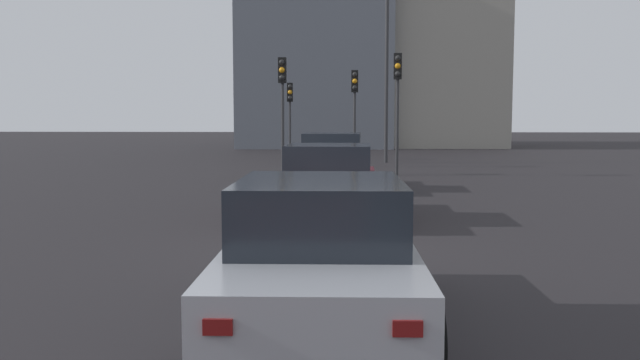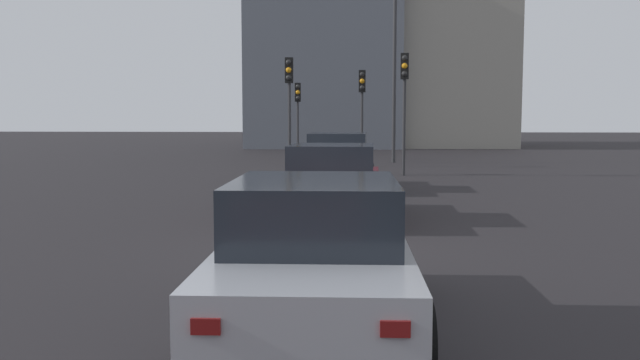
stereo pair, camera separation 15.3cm
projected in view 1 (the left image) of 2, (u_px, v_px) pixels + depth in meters
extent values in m
cube|color=black|center=(326.00, 254.00, 10.74)|extent=(160.00, 160.00, 0.20)
cube|color=silver|center=(333.00, 167.00, 19.62)|extent=(4.21, 1.93, 0.70)
cube|color=#1E232B|center=(332.00, 144.00, 19.35)|extent=(1.92, 1.65, 0.65)
cylinder|color=black|center=(364.00, 174.00, 20.86)|extent=(0.65, 0.24, 0.64)
cylinder|color=black|center=(306.00, 173.00, 21.00)|extent=(0.65, 0.24, 0.64)
cylinder|color=black|center=(363.00, 182.00, 18.30)|extent=(0.65, 0.24, 0.64)
cylinder|color=black|center=(297.00, 181.00, 18.43)|extent=(0.65, 0.24, 0.64)
cube|color=red|center=(353.00, 169.00, 17.48)|extent=(0.04, 0.20, 0.11)
cube|color=red|center=(303.00, 168.00, 17.57)|extent=(0.04, 0.20, 0.11)
cube|color=#510F16|center=(329.00, 190.00, 13.88)|extent=(4.21, 1.96, 0.65)
cube|color=#1E232B|center=(329.00, 160.00, 13.61)|extent=(1.91, 1.69, 0.61)
cylinder|color=black|center=(374.00, 195.00, 15.13)|extent=(0.64, 0.23, 0.64)
cylinder|color=black|center=(290.00, 195.00, 15.25)|extent=(0.64, 0.23, 0.64)
cylinder|color=black|center=(376.00, 212.00, 12.55)|extent=(0.64, 0.23, 0.64)
cylinder|color=black|center=(275.00, 211.00, 12.68)|extent=(0.64, 0.23, 0.64)
cube|color=red|center=(362.00, 196.00, 11.73)|extent=(0.03, 0.20, 0.11)
cube|color=red|center=(284.00, 196.00, 11.82)|extent=(0.03, 0.20, 0.11)
cube|color=#A8AAB2|center=(321.00, 269.00, 6.66)|extent=(4.43, 1.83, 0.64)
cube|color=#1E232B|center=(320.00, 211.00, 6.39)|extent=(2.01, 1.57, 0.59)
cylinder|color=black|center=(397.00, 265.00, 8.02)|extent=(0.64, 0.23, 0.64)
cylinder|color=black|center=(251.00, 264.00, 8.07)|extent=(0.64, 0.23, 0.64)
cylinder|color=black|center=(427.00, 341.00, 5.31)|extent=(0.64, 0.23, 0.64)
cylinder|color=black|center=(207.00, 339.00, 5.35)|extent=(0.64, 0.23, 0.64)
cube|color=maroon|center=(408.00, 329.00, 4.43)|extent=(0.03, 0.20, 0.11)
cube|color=maroon|center=(218.00, 327.00, 4.47)|extent=(0.03, 0.20, 0.11)
cylinder|color=#2D2D30|center=(290.00, 131.00, 32.54)|extent=(0.11, 0.11, 2.78)
cube|color=black|center=(290.00, 92.00, 32.30)|extent=(0.24, 0.31, 0.90)
sphere|color=black|center=(290.00, 87.00, 32.17)|extent=(0.20, 0.20, 0.20)
sphere|color=orange|center=(290.00, 92.00, 32.20)|extent=(0.20, 0.20, 0.20)
sphere|color=black|center=(290.00, 98.00, 32.22)|extent=(0.20, 0.20, 0.20)
cylinder|color=#2D2D30|center=(283.00, 129.00, 24.26)|extent=(0.11, 0.11, 3.27)
cube|color=black|center=(282.00, 70.00, 24.00)|extent=(0.21, 0.29, 0.90)
sphere|color=black|center=(282.00, 62.00, 23.87)|extent=(0.20, 0.20, 0.20)
sphere|color=orange|center=(282.00, 70.00, 23.89)|extent=(0.20, 0.20, 0.20)
sphere|color=black|center=(282.00, 78.00, 23.92)|extent=(0.20, 0.20, 0.20)
cylinder|color=#2D2D30|center=(355.00, 130.00, 27.99)|extent=(0.11, 0.11, 3.07)
cube|color=black|center=(355.00, 81.00, 27.74)|extent=(0.20, 0.28, 0.90)
sphere|color=black|center=(355.00, 74.00, 27.61)|extent=(0.20, 0.20, 0.20)
sphere|color=orange|center=(355.00, 81.00, 27.63)|extent=(0.20, 0.20, 0.20)
sphere|color=black|center=(355.00, 88.00, 27.66)|extent=(0.20, 0.20, 0.20)
cylinder|color=#2D2D30|center=(397.00, 128.00, 23.79)|extent=(0.11, 0.11, 3.37)
cube|color=black|center=(398.00, 66.00, 23.53)|extent=(0.22, 0.30, 0.90)
sphere|color=black|center=(398.00, 58.00, 23.40)|extent=(0.20, 0.20, 0.20)
sphere|color=orange|center=(398.00, 66.00, 23.42)|extent=(0.20, 0.20, 0.20)
sphere|color=black|center=(398.00, 74.00, 23.45)|extent=(0.20, 0.20, 0.20)
cylinder|color=#2D2D30|center=(387.00, 73.00, 30.18)|extent=(0.16, 0.16, 8.07)
cube|color=gray|center=(432.00, 40.00, 47.45)|extent=(9.65, 9.19, 14.89)
cube|color=slate|center=(319.00, 61.00, 48.92)|extent=(13.53, 10.15, 12.18)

